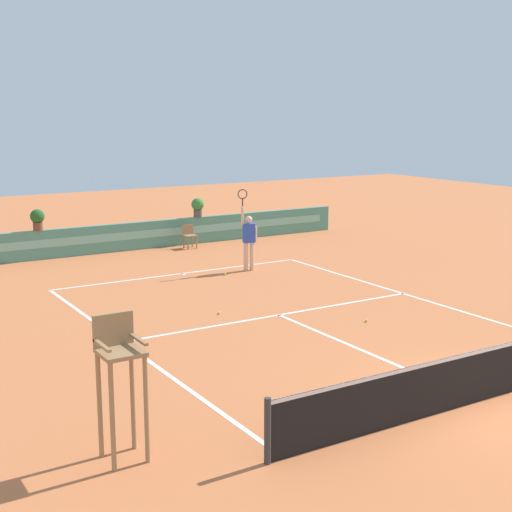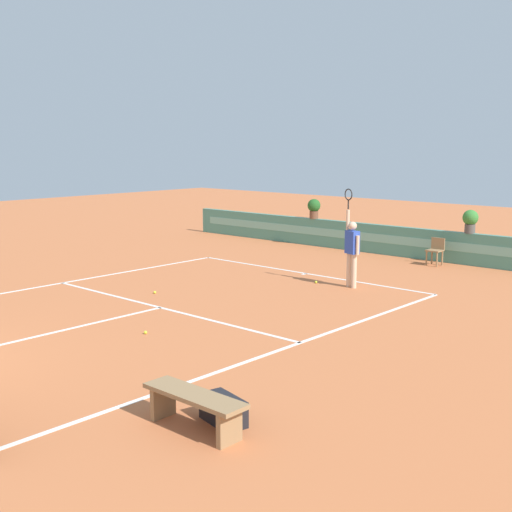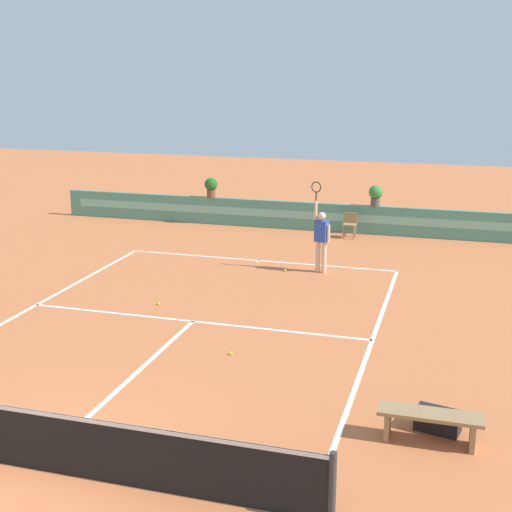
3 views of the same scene
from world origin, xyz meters
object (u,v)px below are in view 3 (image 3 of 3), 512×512
Objects in this scene: ball_kid_chair at (350,224)px; tennis_ball_near_baseline at (285,270)px; bench_courtside at (430,420)px; tennis_ball_mid_court at (159,304)px; potted_plant_right at (376,194)px; potted_plant_left at (211,186)px; tennis_ball_by_sideline at (231,353)px; tennis_player at (321,236)px; gear_bag at (438,420)px.

ball_kid_chair reaches higher than tennis_ball_near_baseline.
ball_kid_chair reaches higher than bench_courtside.
tennis_ball_near_baseline is 4.37m from tennis_ball_mid_court.
potted_plant_right is at bearing 65.80° from tennis_ball_mid_court.
potted_plant_left is at bearing 172.13° from ball_kid_chair.
potted_plant_left is (-6.03, 0.00, 0.00)m from potted_plant_right.
ball_kid_chair reaches higher than tennis_ball_mid_court.
potted_plant_left reaches higher than bench_courtside.
tennis_ball_by_sideline is 0.09× the size of potted_plant_right.
ball_kid_chair is 9.07m from tennis_ball_mid_court.
tennis_ball_near_baseline is at bearing 117.46° from bench_courtside.
tennis_player reaches higher than tennis_ball_mid_court.
tennis_ball_near_baseline is 6.20m from tennis_ball_by_sideline.
potted_plant_left reaches higher than tennis_ball_near_baseline.
potted_plant_right is at bearing 101.38° from gear_bag.
potted_plant_right is at bearing 0.00° from potted_plant_left.
potted_plant_left is (-1.92, 9.14, 1.38)m from tennis_ball_mid_court.
bench_courtside is 23.53× the size of tennis_ball_mid_court.
ball_kid_chair is 12.50× the size of tennis_ball_by_sideline.
tennis_player is at bearing -45.06° from potted_plant_left.
ball_kid_chair reaches higher than gear_bag.
tennis_player is 3.57× the size of potted_plant_left.
gear_bag is 10.29× the size of tennis_ball_mid_court.
ball_kid_chair is 0.33× the size of tennis_player.
ball_kid_chair is 1.40m from potted_plant_right.
tennis_player is at bearing 111.56° from bench_courtside.
tennis_player is 5.27m from potted_plant_right.
tennis_player is at bearing 113.19° from gear_bag.
potted_plant_left reaches higher than ball_kid_chair.
tennis_ball_by_sideline is at bearing -86.12° from tennis_ball_near_baseline.
gear_bag is (3.47, -12.85, -0.30)m from ball_kid_chair.
tennis_player reaches higher than potted_plant_right.
ball_kid_chair reaches higher than tennis_ball_by_sideline.
tennis_ball_near_baseline is 1.00× the size of tennis_ball_by_sideline.
bench_courtside is 14.28m from potted_plant_right.
ball_kid_chair is 1.21× the size of gear_bag.
potted_plant_right is 1.00× the size of potted_plant_left.
potted_plant_right is (1.85, 5.41, 1.38)m from tennis_ball_near_baseline.
tennis_player is at bearing -99.47° from potted_plant_right.
potted_plant_right is at bearing 82.98° from tennis_ball_by_sideline.
potted_plant_left is (-5.17, 5.18, 0.36)m from tennis_player.
tennis_ball_near_baseline is at bearing 58.79° from tennis_ball_mid_court.
potted_plant_right is (-2.62, 14.00, 1.04)m from bench_courtside.
potted_plant_right reaches higher than ball_kid_chair.
tennis_ball_mid_court is 0.09× the size of potted_plant_left.
tennis_player is at bearing 12.99° from tennis_ball_near_baseline.
tennis_player reaches higher than tennis_ball_near_baseline.
tennis_player is 3.57× the size of potted_plant_right.
tennis_ball_near_baseline is 1.00× the size of tennis_ball_mid_court.
ball_kid_chair is 13.31m from gear_bag.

